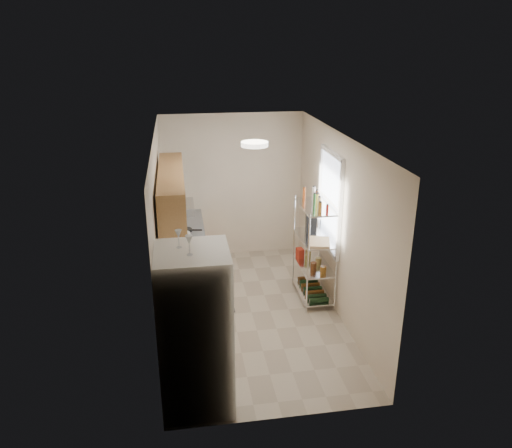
# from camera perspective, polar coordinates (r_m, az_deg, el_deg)

# --- Properties ---
(room) EXTENTS (2.52, 4.42, 2.62)m
(room) POSITION_cam_1_polar(r_m,az_deg,el_deg) (6.91, -0.54, -0.75)
(room) COLOR #C1B39C
(room) RESTS_ON ground
(counter_run) EXTENTS (0.63, 3.51, 0.90)m
(counter_run) POSITION_cam_1_polar(r_m,az_deg,el_deg) (7.59, -7.94, -5.91)
(counter_run) COLOR tan
(counter_run) RESTS_ON ground
(upper_cabinets) EXTENTS (0.33, 2.20, 0.72)m
(upper_cabinets) POSITION_cam_1_polar(r_m,az_deg,el_deg) (6.76, -9.57, 3.07)
(upper_cabinets) COLOR tan
(upper_cabinets) RESTS_ON room
(range_hood) EXTENTS (0.50, 0.60, 0.12)m
(range_hood) POSITION_cam_1_polar(r_m,az_deg,el_deg) (7.65, -8.99, 1.89)
(range_hood) COLOR #B7BABC
(range_hood) RESTS_ON room
(window) EXTENTS (0.06, 1.00, 1.46)m
(window) POSITION_cam_1_polar(r_m,az_deg,el_deg) (7.41, 8.46, 2.59)
(window) COLOR white
(window) RESTS_ON room
(bakers_rack) EXTENTS (0.45, 0.90, 1.73)m
(bakers_rack) POSITION_cam_1_polar(r_m,az_deg,el_deg) (7.45, 6.79, -0.85)
(bakers_rack) COLOR silver
(bakers_rack) RESTS_ON ground
(ceiling_dome) EXTENTS (0.34, 0.34, 0.05)m
(ceiling_dome) POSITION_cam_1_polar(r_m,az_deg,el_deg) (6.26, -0.17, 9.13)
(ceiling_dome) COLOR white
(ceiling_dome) RESTS_ON room
(refrigerator) EXTENTS (0.75, 0.75, 1.83)m
(refrigerator) POSITION_cam_1_polar(r_m,az_deg,el_deg) (5.42, -6.95, -11.95)
(refrigerator) COLOR white
(refrigerator) RESTS_ON ground
(wine_glass_a) EXTENTS (0.07, 0.07, 0.19)m
(wine_glass_a) POSITION_cam_1_polar(r_m,az_deg,el_deg) (5.05, -8.83, -1.69)
(wine_glass_a) COLOR silver
(wine_glass_a) RESTS_ON refrigerator
(wine_glass_b) EXTENTS (0.07, 0.07, 0.20)m
(wine_glass_b) POSITION_cam_1_polar(r_m,az_deg,el_deg) (4.86, -7.64, -2.43)
(wine_glass_b) COLOR silver
(wine_glass_b) RESTS_ON refrigerator
(rice_cooker) EXTENTS (0.23, 0.23, 0.19)m
(rice_cooker) POSITION_cam_1_polar(r_m,az_deg,el_deg) (7.51, -8.36, -1.68)
(rice_cooker) COLOR silver
(rice_cooker) RESTS_ON counter_run
(frying_pan_large) EXTENTS (0.29, 0.29, 0.05)m
(frying_pan_large) POSITION_cam_1_polar(r_m,az_deg,el_deg) (7.56, -8.92, -2.13)
(frying_pan_large) COLOR black
(frying_pan_large) RESTS_ON counter_run
(frying_pan_small) EXTENTS (0.24, 0.24, 0.04)m
(frying_pan_small) POSITION_cam_1_polar(r_m,az_deg,el_deg) (8.03, -8.05, -0.70)
(frying_pan_small) COLOR black
(frying_pan_small) RESTS_ON counter_run
(cutting_board) EXTENTS (0.40, 0.47, 0.03)m
(cutting_board) POSITION_cam_1_polar(r_m,az_deg,el_deg) (7.29, 7.21, -2.06)
(cutting_board) COLOR tan
(cutting_board) RESTS_ON bakers_rack
(espresso_machine) EXTENTS (0.20, 0.26, 0.28)m
(espresso_machine) POSITION_cam_1_polar(r_m,az_deg,el_deg) (7.74, 6.31, 0.35)
(espresso_machine) COLOR black
(espresso_machine) RESTS_ON bakers_rack
(storage_bag) EXTENTS (0.11, 0.14, 0.15)m
(storage_bag) POSITION_cam_1_polar(r_m,az_deg,el_deg) (7.86, 5.04, -3.32)
(storage_bag) COLOR #A32514
(storage_bag) RESTS_ON bakers_rack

